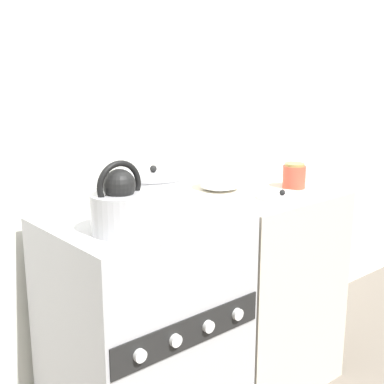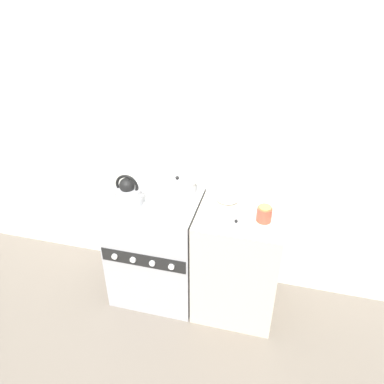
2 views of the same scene
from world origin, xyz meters
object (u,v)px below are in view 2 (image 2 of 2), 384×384
at_px(stove, 156,248).
at_px(loose_pot_lid, 236,223).
at_px(storage_jar, 264,214).
at_px(cooking_pot, 177,187).
at_px(kettle, 128,194).
at_px(enamel_bowl, 228,195).

relative_size(stove, loose_pot_lid, 4.02).
height_order(stove, storage_jar, storage_jar).
relative_size(cooking_pot, loose_pot_lid, 1.22).
height_order(stove, kettle, kettle).
xyz_separation_m(kettle, loose_pot_lid, (0.78, -0.03, -0.09)).
distance_m(stove, loose_pot_lid, 0.79).
bearing_deg(enamel_bowl, kettle, -160.47).
xyz_separation_m(enamel_bowl, loose_pot_lid, (0.10, -0.27, -0.04)).
xyz_separation_m(cooking_pot, loose_pot_lid, (0.48, -0.25, -0.06)).
bearing_deg(loose_pot_lid, stove, 168.16).
height_order(storage_jar, loose_pot_lid, storage_jar).
bearing_deg(storage_jar, loose_pot_lid, -155.15).
height_order(cooking_pot, enamel_bowl, cooking_pot).
height_order(enamel_bowl, loose_pot_lid, enamel_bowl).
bearing_deg(cooking_pot, storage_jar, -14.82).
height_order(kettle, loose_pot_lid, kettle).
bearing_deg(kettle, loose_pot_lid, -2.45).
relative_size(kettle, enamel_bowl, 1.44).
bearing_deg(loose_pot_lid, enamel_bowl, 110.79).
xyz_separation_m(stove, storage_jar, (0.80, -0.05, 0.50)).
xyz_separation_m(kettle, storage_jar, (0.95, 0.05, -0.04)).
distance_m(stove, cooking_pot, 0.55).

